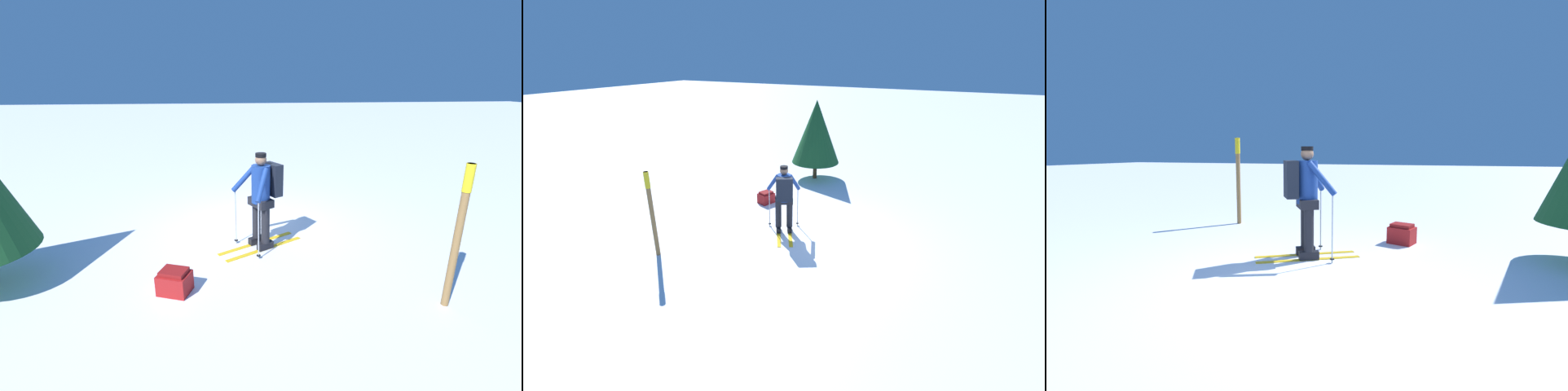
% 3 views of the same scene
% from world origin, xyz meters
% --- Properties ---
extents(ground_plane, '(80.00, 80.00, 0.00)m').
position_xyz_m(ground_plane, '(0.00, 0.00, 0.00)').
color(ground_plane, white).
extents(skier, '(1.09, 1.58, 1.71)m').
position_xyz_m(skier, '(-0.77, -0.10, 0.99)').
color(skier, gold).
rests_on(skier, ground_plane).
extents(dropped_backpack, '(0.47, 0.52, 0.36)m').
position_xyz_m(dropped_backpack, '(-2.08, 1.30, 0.17)').
color(dropped_backpack, maroon).
rests_on(dropped_backpack, ground_plane).
extents(trail_marker, '(0.11, 0.11, 1.94)m').
position_xyz_m(trail_marker, '(-2.78, -2.31, 1.12)').
color(trail_marker, olive).
rests_on(trail_marker, ground_plane).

